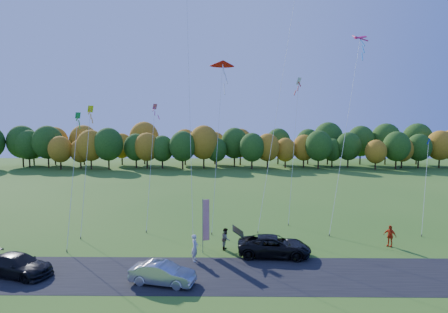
{
  "coord_description": "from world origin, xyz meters",
  "views": [
    {
      "loc": [
        0.37,
        -26.37,
        9.83
      ],
      "look_at": [
        0.0,
        6.0,
        7.0
      ],
      "focal_mm": 28.0,
      "sensor_mm": 36.0,
      "label": 1
    }
  ],
  "objects_px": {
    "black_suv": "(274,246)",
    "feather_flag": "(205,219)",
    "silver_sedan": "(163,273)",
    "person_east": "(390,236)"
  },
  "relations": [
    {
      "from": "black_suv",
      "to": "person_east",
      "type": "xyz_separation_m",
      "value": [
        9.74,
        2.18,
        0.12
      ]
    },
    {
      "from": "black_suv",
      "to": "feather_flag",
      "type": "distance_m",
      "value": 5.62
    },
    {
      "from": "silver_sedan",
      "to": "feather_flag",
      "type": "distance_m",
      "value": 6.23
    },
    {
      "from": "black_suv",
      "to": "feather_flag",
      "type": "xyz_separation_m",
      "value": [
        -5.26,
        0.6,
        1.87
      ]
    },
    {
      "from": "silver_sedan",
      "to": "feather_flag",
      "type": "bearing_deg",
      "value": -10.38
    },
    {
      "from": "silver_sedan",
      "to": "person_east",
      "type": "relative_size",
      "value": 2.33
    },
    {
      "from": "black_suv",
      "to": "silver_sedan",
      "type": "height_order",
      "value": "black_suv"
    },
    {
      "from": "feather_flag",
      "to": "silver_sedan",
      "type": "bearing_deg",
      "value": -113.16
    },
    {
      "from": "person_east",
      "to": "feather_flag",
      "type": "height_order",
      "value": "feather_flag"
    },
    {
      "from": "person_east",
      "to": "feather_flag",
      "type": "bearing_deg",
      "value": -126.74
    }
  ]
}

